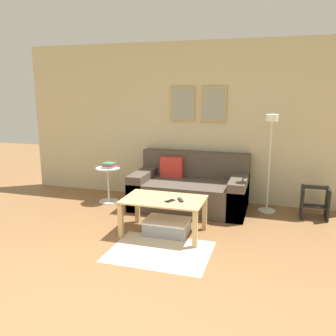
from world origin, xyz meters
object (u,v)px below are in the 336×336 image
Objects in this scene: book_stack at (109,165)px; step_stool at (315,202)px; floor_lamp at (270,154)px; cell_phone at (170,201)px; coffee_table at (164,205)px; storage_bin at (167,227)px; couch at (190,190)px; side_table at (108,181)px; remote_control at (180,200)px.

book_stack is 0.46× the size of step_stool.
floor_lamp is 10.52× the size of cell_phone.
coffee_table is 0.29m from storage_bin.
cell_phone is 0.31× the size of step_stool.
cell_phone is (0.10, -0.07, 0.08)m from coffee_table.
couch is 1.12m from coffee_table.
storage_bin is 1.69m from book_stack.
couch is 3.06× the size of storage_bin.
floor_lamp is 7.05× the size of book_stack.
step_stool is (1.88, 1.18, -0.14)m from coffee_table.
couch is 1.34m from side_table.
couch reaches higher than book_stack.
step_stool is at bearing 60.39° from cell_phone.
coffee_table is 6.77× the size of remote_control.
book_stack is at bearing 142.45° from storage_bin.
cell_phone is (0.03, -1.19, 0.18)m from couch.
remote_control is at bearing -34.27° from side_table.
couch is 3.01× the size of side_table.
coffee_table is 1.60m from side_table.
floor_lamp is 1.71m from cell_phone.
book_stack is (0.03, -0.00, 0.27)m from side_table.
couch reaches higher than cell_phone.
floor_lamp reaches higher than side_table.
couch is 1.20m from cell_phone.
coffee_table is 7.25× the size of cell_phone.
coffee_table is 0.15m from cell_phone.
side_table is (-2.49, -0.14, -0.56)m from floor_lamp.
cell_phone is at bearing 174.85° from remote_control.
remote_control is at bearing -34.68° from book_stack.
floor_lamp is 0.93m from step_stool.
side_table is 0.27m from book_stack.
book_stack reaches higher than step_stool.
book_stack is (-1.27, 0.98, 0.52)m from storage_bin.
book_stack is 1.71m from cell_phone.
floor_lamp is 2.56m from side_table.
book_stack is at bearing -176.67° from floor_lamp.
step_stool is (0.65, 0.05, -0.67)m from floor_lamp.
remote_control reaches higher than step_stool.
couch reaches higher than side_table.
remote_control is (0.15, -1.13, 0.19)m from couch.
side_table is 2.75× the size of book_stack.
side_table is 1.73m from cell_phone.
storage_bin is (0.04, 0.01, -0.29)m from coffee_table.
remote_control is (1.48, -1.01, 0.13)m from side_table.
step_stool is (1.81, 0.06, -0.04)m from couch.
coffee_table is 0.69× the size of floor_lamp.
coffee_table is 1.77× the size of side_table.
book_stack reaches higher than side_table.
side_table is (-1.30, 0.98, 0.25)m from storage_bin.
floor_lamp reaches higher than coffee_table.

